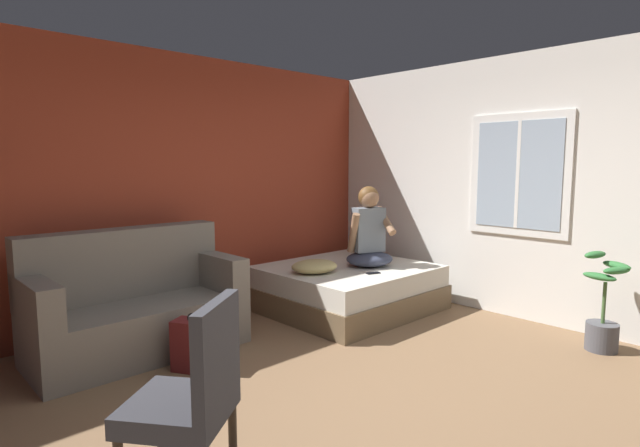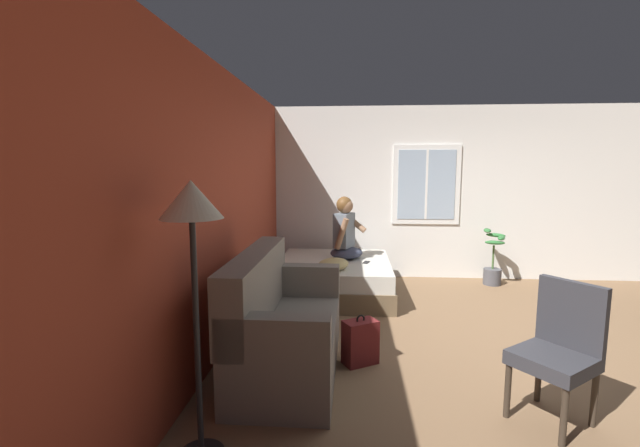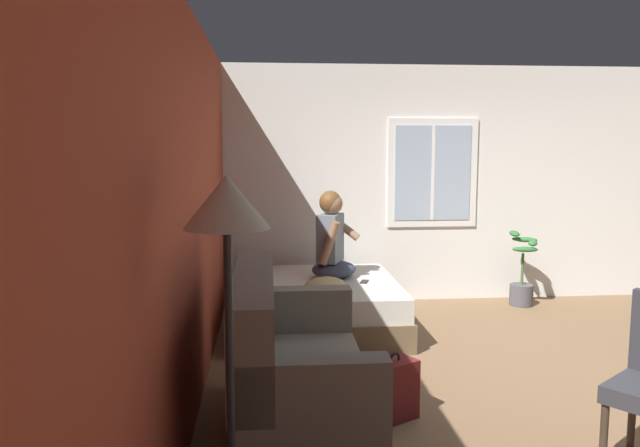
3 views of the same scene
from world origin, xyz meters
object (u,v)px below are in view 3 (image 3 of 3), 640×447
at_px(person_seated, 332,242).
at_px(couch, 290,374).
at_px(cell_phone, 364,282).
at_px(throw_pillow, 325,286).
at_px(potted_plant, 522,279).
at_px(floor_lamp, 227,241).
at_px(backpack, 393,391).
at_px(bed, 319,305).

bearing_deg(person_seated, couch, 167.80).
bearing_deg(cell_phone, couch, 87.64).
relative_size(throw_pillow, potted_plant, 0.56).
bearing_deg(couch, potted_plant, -43.14).
height_order(floor_lamp, potted_plant, floor_lamp).
bearing_deg(couch, backpack, -76.83).
relative_size(bed, person_seated, 1.95).
height_order(couch, person_seated, person_seated).
bearing_deg(throw_pillow, couch, 167.50).
distance_m(cell_phone, floor_lamp, 3.64).
xyz_separation_m(couch, backpack, (0.16, -0.69, -0.20)).
bearing_deg(throw_pillow, floor_lamp, 166.81).
xyz_separation_m(couch, floor_lamp, (-1.19, 0.30, 1.04)).
relative_size(person_seated, cell_phone, 6.08).
xyz_separation_m(throw_pillow, floor_lamp, (-2.91, 0.68, 0.88)).
xyz_separation_m(backpack, throw_pillow, (1.56, 0.31, 0.36)).
bearing_deg(floor_lamp, throw_pillow, -13.19).
height_order(person_seated, cell_phone, person_seated).
xyz_separation_m(bed, couch, (-2.23, 0.37, 0.16)).
distance_m(bed, throw_pillow, 0.60).
bearing_deg(throw_pillow, bed, 0.97).
distance_m(couch, throw_pillow, 1.77).
bearing_deg(floor_lamp, cell_phone, -18.42).
bearing_deg(person_seated, throw_pillow, 168.57).
bearing_deg(floor_lamp, backpack, -36.25).
relative_size(throw_pillow, cell_phone, 3.33).
distance_m(couch, potted_plant, 4.00).
relative_size(backpack, cell_phone, 3.18).
distance_m(bed, couch, 2.27).
relative_size(cell_phone, floor_lamp, 0.08).
height_order(bed, floor_lamp, floor_lamp).
xyz_separation_m(couch, potted_plant, (2.92, -2.73, -0.09)).
xyz_separation_m(couch, throw_pillow, (1.72, -0.38, 0.16)).
distance_m(cell_phone, potted_plant, 2.08).
distance_m(bed, potted_plant, 2.46).
distance_m(bed, floor_lamp, 3.68).
bearing_deg(couch, person_seated, -12.20).
bearing_deg(person_seated, potted_plant, -77.04).
relative_size(cell_phone, potted_plant, 0.17).
bearing_deg(person_seated, backpack, -175.68).
relative_size(person_seated, potted_plant, 1.03).
height_order(cell_phone, potted_plant, potted_plant).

